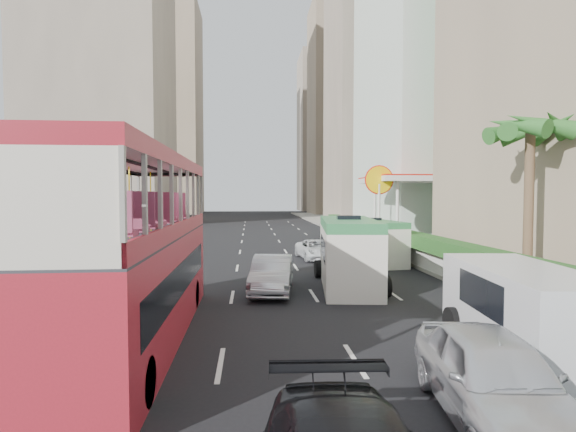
{
  "coord_description": "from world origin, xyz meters",
  "views": [
    {
      "loc": [
        -2.89,
        -12.4,
        3.96
      ],
      "look_at": [
        -1.5,
        4.0,
        3.2
      ],
      "focal_mm": 28.0,
      "sensor_mm": 36.0,
      "label": 1
    }
  ],
  "objects": [
    {
      "name": "ground_plane",
      "position": [
        0.0,
        0.0,
        0.0
      ],
      "size": [
        200.0,
        200.0,
        0.0
      ],
      "primitive_type": "plane",
      "color": "black",
      "rests_on": "ground"
    },
    {
      "name": "double_decker_bus",
      "position": [
        -6.0,
        0.0,
        2.53
      ],
      "size": [
        2.5,
        11.0,
        5.06
      ],
      "primitive_type": "cube",
      "color": "#B11F2D",
      "rests_on": "ground"
    },
    {
      "name": "car_silver_lane_a",
      "position": [
        -2.01,
        5.78,
        0.0
      ],
      "size": [
        2.11,
        4.64,
        1.48
      ],
      "primitive_type": "imported",
      "rotation": [
        0.0,
        0.0,
        -0.12
      ],
      "color": "silver",
      "rests_on": "ground"
    },
    {
      "name": "car_silver_lane_b",
      "position": [
        1.32,
        -5.07,
        0.0
      ],
      "size": [
        2.42,
        4.87,
        1.6
      ],
      "primitive_type": "imported",
      "rotation": [
        0.0,
        0.0,
        -0.12
      ],
      "color": "silver",
      "rests_on": "ground"
    },
    {
      "name": "van_asset",
      "position": [
        1.2,
        15.1,
        0.0
      ],
      "size": [
        2.41,
        4.45,
        1.18
      ],
      "primitive_type": "imported",
      "rotation": [
        0.0,
        0.0,
        0.11
      ],
      "color": "silver",
      "rests_on": "ground"
    },
    {
      "name": "minibus_near",
      "position": [
        1.36,
        6.69,
        1.46
      ],
      "size": [
        3.0,
        6.83,
        2.93
      ],
      "primitive_type": "cube",
      "rotation": [
        0.0,
        0.0,
        -0.12
      ],
      "color": "silver",
      "rests_on": "ground"
    },
    {
      "name": "minibus_far",
      "position": [
        4.31,
        13.35,
        1.25
      ],
      "size": [
        2.67,
        5.86,
        2.5
      ],
      "primitive_type": "cube",
      "rotation": [
        0.0,
        0.0,
        0.14
      ],
      "color": "silver",
      "rests_on": "ground"
    },
    {
      "name": "panel_van_near",
      "position": [
        3.81,
        -2.03,
        1.09
      ],
      "size": [
        2.74,
        5.66,
        2.19
      ],
      "primitive_type": "cube",
      "rotation": [
        0.0,
        0.0,
        -0.1
      ],
      "color": "silver",
      "rests_on": "ground"
    },
    {
      "name": "panel_van_far",
      "position": [
        4.53,
        21.9,
        0.99
      ],
      "size": [
        2.75,
        5.21,
        1.98
      ],
      "primitive_type": "cube",
      "rotation": [
        0.0,
        0.0,
        -0.16
      ],
      "color": "silver",
      "rests_on": "ground"
    },
    {
      "name": "sidewalk",
      "position": [
        9.0,
        25.0,
        0.09
      ],
      "size": [
        6.0,
        120.0,
        0.18
      ],
      "primitive_type": "cube",
      "color": "#99968C",
      "rests_on": "ground"
    },
    {
      "name": "kerb_wall",
      "position": [
        6.2,
        14.0,
        0.68
      ],
      "size": [
        0.3,
        44.0,
        1.0
      ],
      "primitive_type": "cube",
      "color": "silver",
      "rests_on": "sidewalk"
    },
    {
      "name": "hedge",
      "position": [
        6.2,
        14.0,
        1.53
      ],
      "size": [
        1.1,
        44.0,
        0.7
      ],
      "primitive_type": "cube",
      "color": "#2D6626",
      "rests_on": "kerb_wall"
    },
    {
      "name": "palm_tree",
      "position": [
        7.8,
        4.0,
        3.38
      ],
      "size": [
        0.36,
        0.36,
        6.4
      ],
      "primitive_type": "cylinder",
      "color": "brown",
      "rests_on": "sidewalk"
    },
    {
      "name": "shell_station",
      "position": [
        10.0,
        23.0,
        2.75
      ],
      "size": [
        6.5,
        8.0,
        5.5
      ],
      "primitive_type": "cube",
      "color": "silver",
      "rests_on": "ground"
    },
    {
      "name": "tower_mid",
      "position": [
        18.0,
        58.0,
        25.0
      ],
      "size": [
        16.0,
        16.0,
        50.0
      ],
      "primitive_type": "cube",
      "color": "tan",
      "rests_on": "ground"
    },
    {
      "name": "tower_far_a",
      "position": [
        17.0,
        82.0,
        22.0
      ],
      "size": [
        14.0,
        14.0,
        44.0
      ],
      "primitive_type": "cube",
      "color": "tan",
      "rests_on": "ground"
    },
    {
      "name": "tower_far_b",
      "position": [
        17.0,
        104.0,
        20.0
      ],
      "size": [
        14.0,
        14.0,
        40.0
      ],
      "primitive_type": "cube",
      "color": "tan",
      "rests_on": "ground"
    },
    {
      "name": "tower_left_a",
      "position": [
        -24.0,
        55.0,
        26.0
      ],
      "size": [
        18.0,
        18.0,
        52.0
      ],
      "primitive_type": "cube",
      "color": "tan",
      "rests_on": "ground"
    },
    {
      "name": "tower_left_b",
      "position": [
        -22.0,
        90.0,
        23.0
      ],
      "size": [
        16.0,
        16.0,
        46.0
      ],
      "primitive_type": "cube",
      "color": "tan",
      "rests_on": "ground"
    }
  ]
}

